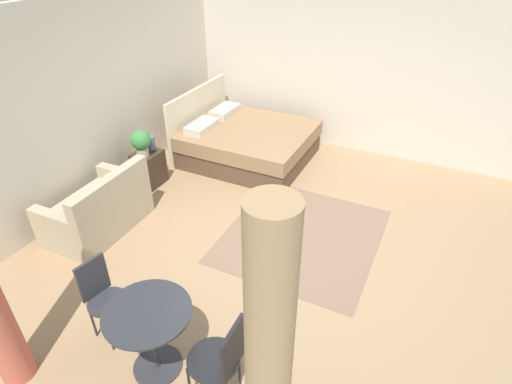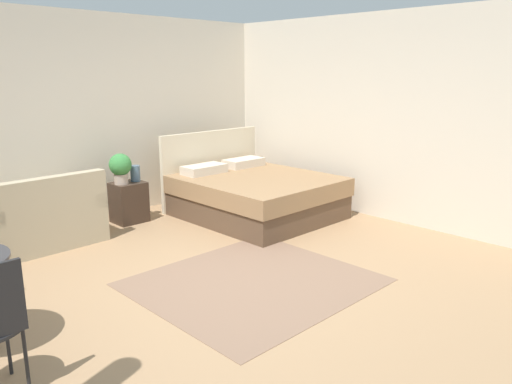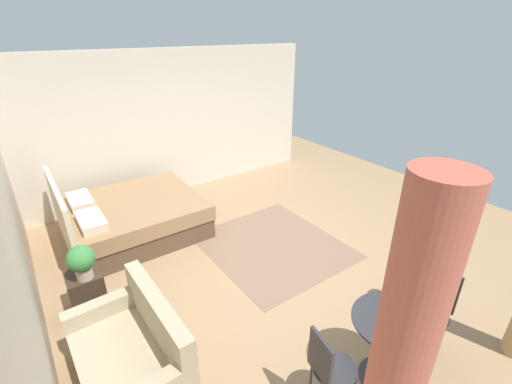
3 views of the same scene
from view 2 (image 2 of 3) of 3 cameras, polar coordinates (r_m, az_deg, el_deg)
name	(u,v)px [view 2 (image 2 of 3)]	position (r m, az deg, el deg)	size (l,w,h in m)	color
ground_plane	(224,283)	(4.88, -3.66, -10.25)	(9.00, 8.79, 0.02)	#9E7A56
wall_back	(76,119)	(6.96, -19.78, 7.80)	(9.00, 0.12, 2.70)	beige
wall_right	(397,119)	(6.83, 15.74, 8.00)	(0.12, 5.79, 2.70)	beige
area_rug	(254,282)	(4.86, -0.26, -10.16)	(2.07, 1.87, 0.01)	#7F604C
bed	(254,194)	(6.92, -0.27, -0.23)	(1.77, 2.01, 1.10)	brown
couch	(42,222)	(6.22, -23.14, -3.13)	(1.30, 0.83, 0.85)	tan
nightstand	(129,202)	(6.85, -14.24, -1.13)	(0.41, 0.36, 0.53)	#38281E
potted_plant	(120,167)	(6.68, -15.15, 2.79)	(0.29, 0.29, 0.40)	tan
vase	(135,173)	(6.83, -13.56, 2.07)	(0.13, 0.13, 0.21)	slate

